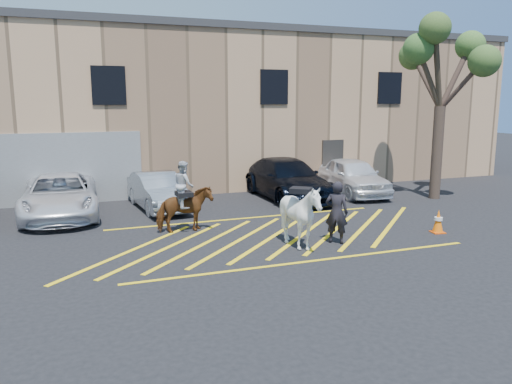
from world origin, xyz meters
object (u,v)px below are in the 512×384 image
object	(u,v)px
car_silver_sedan	(158,191)
mounted_bay	(184,204)
car_white_suv	(353,176)
handler	(337,212)
car_blue_suv	(287,179)
traffic_cone	(438,221)
car_white_pickup	(60,196)
saddled_white	(301,216)
tree	(443,58)

from	to	relation	value
car_silver_sedan	mounted_bay	distance (m)	3.63
car_silver_sedan	car_white_suv	bearing A→B (deg)	-5.38
car_silver_sedan	handler	size ratio (longest dim) A/B	2.32
car_blue_suv	handler	xyz separation A→B (m)	(-1.37, -6.57, 0.08)
car_blue_suv	traffic_cone	world-z (taller)	car_blue_suv
car_white_pickup	car_silver_sedan	size ratio (longest dim) A/B	1.29
car_blue_suv	mounted_bay	bearing A→B (deg)	-143.88
car_blue_suv	saddled_white	world-z (taller)	saddled_white
car_white_suv	tree	distance (m)	5.95
car_blue_suv	car_white_suv	xyz separation A→B (m)	(3.05, -0.15, -0.03)
car_blue_suv	car_white_suv	world-z (taller)	car_blue_suv
car_blue_suv	tree	xyz separation A→B (m)	(5.75, -2.16, 4.88)
car_silver_sedan	mounted_bay	xyz separation A→B (m)	(0.21, -3.62, 0.22)
car_white_suv	traffic_cone	world-z (taller)	car_white_suv
mounted_bay	traffic_cone	xyz separation A→B (m)	(7.32, -2.80, -0.53)
car_silver_sedan	saddled_white	xyz separation A→B (m)	(2.83, -6.43, 0.24)
handler	car_white_suv	bearing A→B (deg)	-84.52
car_white_pickup	mounted_bay	world-z (taller)	mounted_bay
car_blue_suv	traffic_cone	distance (m)	7.02
car_silver_sedan	mounted_bay	bearing A→B (deg)	-92.74
traffic_cone	saddled_white	bearing A→B (deg)	-179.95
car_blue_suv	saddled_white	size ratio (longest dim) A/B	2.53
car_blue_suv	traffic_cone	bearing A→B (deg)	-72.86
tree	mounted_bay	bearing A→B (deg)	-171.10
car_silver_sedan	traffic_cone	distance (m)	9.90
car_silver_sedan	tree	xyz separation A→B (m)	(11.14, -1.91, 5.01)
car_white_pickup	car_silver_sedan	xyz separation A→B (m)	(3.43, 0.06, -0.06)
tree	car_blue_suv	bearing A→B (deg)	159.43
car_blue_suv	handler	distance (m)	6.71
car_silver_sedan	car_white_suv	distance (m)	8.44
tree	car_white_pickup	bearing A→B (deg)	172.78
tree	handler	bearing A→B (deg)	-148.26
saddled_white	car_silver_sedan	bearing A→B (deg)	113.75
traffic_cone	handler	bearing A→B (deg)	178.28
car_blue_suv	saddled_white	bearing A→B (deg)	-111.62
car_white_suv	handler	world-z (taller)	handler
car_silver_sedan	car_blue_suv	size ratio (longest dim) A/B	0.74
handler	tree	bearing A→B (deg)	-108.20
mounted_bay	saddled_white	world-z (taller)	mounted_bay
car_silver_sedan	car_blue_suv	bearing A→B (deg)	-3.38
car_white_pickup	car_white_suv	world-z (taller)	car_white_suv
traffic_cone	car_silver_sedan	bearing A→B (deg)	139.53
traffic_cone	tree	distance (m)	7.86
car_silver_sedan	car_blue_suv	distance (m)	5.39
car_white_pickup	tree	bearing A→B (deg)	-6.13
car_silver_sedan	saddled_white	bearing A→B (deg)	-72.28
car_white_pickup	traffic_cone	xyz separation A→B (m)	(10.95, -6.36, -0.38)
saddled_white	tree	xyz separation A→B (m)	(8.31, 4.52, 4.77)
car_white_suv	tree	size ratio (longest dim) A/B	0.63
mounted_bay	handler	bearing A→B (deg)	-35.31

